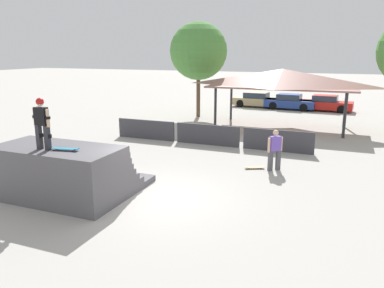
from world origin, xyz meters
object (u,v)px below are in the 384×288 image
(skateboard_on_deck, at_px, (66,149))
(bystander_walking, at_px, (275,148))
(tree_far_back, at_px, (198,51))
(skateboard_on_ground, at_px, (254,167))
(parked_car_blue, at_px, (290,102))
(parked_car_red, at_px, (326,104))
(skater_on_deck, at_px, (42,120))
(parked_car_tan, at_px, (257,100))

(skateboard_on_deck, height_order, bystander_walking, skateboard_on_deck)
(skateboard_on_deck, distance_m, tree_far_back, 17.32)
(skateboard_on_ground, relative_size, parked_car_blue, 0.19)
(bystander_walking, bearing_deg, parked_car_red, -135.87)
(parked_car_blue, bearing_deg, skater_on_deck, -96.41)
(skateboard_on_ground, xyz_separation_m, parked_car_blue, (-0.95, 17.39, 0.54))
(skateboard_on_ground, distance_m, tree_far_back, 13.83)
(parked_car_blue, bearing_deg, bystander_walking, -80.17)
(tree_far_back, bearing_deg, parked_car_tan, 65.73)
(bystander_walking, xyz_separation_m, tree_far_back, (-7.54, 11.01, 3.80))
(tree_far_back, bearing_deg, skateboard_on_ground, -58.75)
(skater_on_deck, xyz_separation_m, bystander_walking, (6.06, 6.06, -1.73))
(parked_car_red, bearing_deg, parked_car_tan, -177.61)
(skateboard_on_ground, bearing_deg, parked_car_tan, -102.51)
(skateboard_on_ground, xyz_separation_m, parked_car_tan, (-3.79, 17.71, 0.54))
(parked_car_tan, bearing_deg, bystander_walking, -71.21)
(bystander_walking, distance_m, tree_far_back, 13.87)
(tree_far_back, bearing_deg, parked_car_blue, 47.17)
(tree_far_back, height_order, parked_car_blue, tree_far_back)
(parked_car_tan, bearing_deg, parked_car_blue, -2.26)
(parked_car_blue, bearing_deg, skateboard_on_ground, -82.79)
(skateboard_on_ground, distance_m, parked_car_red, 17.66)
(skateboard_on_ground, relative_size, parked_car_red, 0.19)
(skater_on_deck, xyz_separation_m, parked_car_red, (7.15, 23.48, -2.06))
(skateboard_on_deck, bearing_deg, parked_car_tan, 77.37)
(skateboard_on_deck, relative_size, tree_far_back, 0.13)
(skater_on_deck, relative_size, parked_car_blue, 0.38)
(parked_car_red, bearing_deg, bystander_walking, -89.53)
(tree_far_back, bearing_deg, skateboard_on_deck, -82.56)
(parked_car_tan, bearing_deg, skateboard_on_deck, -87.65)
(skateboard_on_deck, relative_size, parked_car_red, 0.21)
(parked_car_blue, bearing_deg, parked_car_tan, 177.61)
(skater_on_deck, bearing_deg, parked_car_blue, 81.99)
(parked_car_tan, relative_size, parked_car_red, 1.06)
(bystander_walking, height_order, parked_car_red, bystander_walking)
(bystander_walking, bearing_deg, skateboard_on_deck, 5.68)
(skater_on_deck, xyz_separation_m, parked_car_tan, (1.48, 23.64, -2.06))
(bystander_walking, height_order, skateboard_on_ground, bystander_walking)
(skateboard_on_deck, xyz_separation_m, parked_car_blue, (3.59, 23.18, -1.20))
(bystander_walking, distance_m, skateboard_on_ground, 1.18)
(bystander_walking, relative_size, parked_car_blue, 0.40)
(bystander_walking, relative_size, parked_car_red, 0.40)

